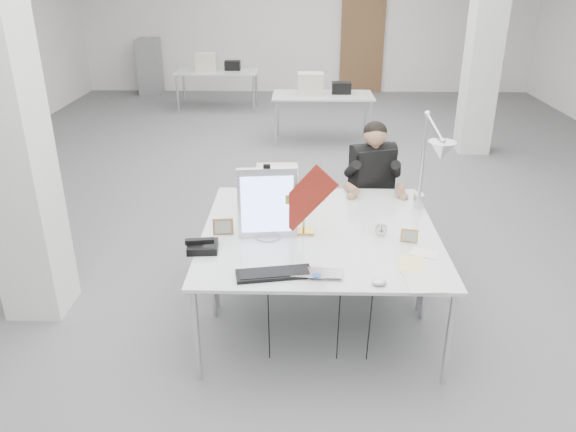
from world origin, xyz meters
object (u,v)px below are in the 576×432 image
bankers_lamp (304,215)px  architect_lamp (429,171)px  desk_main (322,259)px  desk_phone (203,247)px  laptop (317,278)px  beige_monitor (277,187)px  monitor (267,203)px  seated_person (373,168)px  office_chair (370,198)px

bankers_lamp → architect_lamp: (0.97, 0.27, 0.26)m
desk_main → architect_lamp: (0.85, 0.68, 0.43)m
desk_phone → architect_lamp: size_ratio=0.26×
laptop → architect_lamp: architect_lamp is taller
desk_phone → beige_monitor: size_ratio=0.62×
monitor → beige_monitor: (0.05, 0.61, -0.11)m
seated_person → laptop: bearing=-125.2°
bankers_lamp → laptop: bearing=-96.8°
office_chair → bankers_lamp: bearing=-137.2°
office_chair → monitor: (-0.92, -1.23, 0.45)m
desk_main → office_chair: bearing=71.3°
desk_main → seated_person: seated_person is taller
bankers_lamp → beige_monitor: bearing=99.5°
desk_main → laptop: (-0.04, -0.30, 0.03)m
monitor → laptop: 0.76m
seated_person → beige_monitor: seated_person is taller
architect_lamp → monitor: bearing=-156.9°
office_chair → bankers_lamp: 1.36m
seated_person → desk_phone: bearing=-152.0°
seated_person → laptop: seated_person is taller
desk_main → office_chair: office_chair is taller
desk_main → desk_phone: desk_phone is taller
desk_main → bankers_lamp: bearing=107.1°
laptop → beige_monitor: bearing=107.0°
desk_main → bankers_lamp: size_ratio=5.99×
beige_monitor → seated_person: bearing=31.3°
laptop → beige_monitor: 1.28m
seated_person → desk_phone: (-1.38, -1.41, -0.12)m
beige_monitor → architect_lamp: bearing=-14.0°
desk_main → monitor: 0.59m
desk_main → laptop: bearing=-98.0°
laptop → desk_phone: (-0.81, 0.40, 0.01)m
monitor → bankers_lamp: bearing=11.0°
office_chair → desk_main: bearing=-126.4°
laptop → bankers_lamp: bearing=99.7°
monitor → desk_phone: (-0.46, -0.23, -0.25)m
bankers_lamp → desk_phone: 0.80m
office_chair → beige_monitor: 1.13m
monitor → architect_lamp: 1.30m
seated_person → beige_monitor: 1.05m
desk_phone → bankers_lamp: bearing=18.5°
bankers_lamp → architect_lamp: bearing=1.9°
beige_monitor → desk_main: bearing=-71.4°
laptop → desk_phone: 0.90m
bankers_lamp → architect_lamp: 1.04m
office_chair → monitor: size_ratio=2.13×
seated_person → architect_lamp: 0.93m
laptop → desk_phone: bearing=156.9°
desk_phone → beige_monitor: bearing=54.3°
monitor → office_chair: bearing=47.5°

